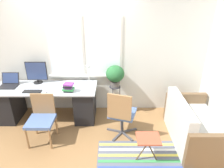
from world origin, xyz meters
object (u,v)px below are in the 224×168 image
laptop (8,84)px  book_stack (68,88)px  monitor (36,72)px  keyboard (32,92)px  couch_loveseat (193,127)px  folding_stool (148,140)px  desk_chair_wooden (41,118)px  potted_plant (115,75)px  plant_stand (115,90)px  mouse (46,91)px  desk_lamp (88,71)px  office_chair_swivel (121,113)px

laptop → book_stack: (1.27, -0.25, 0.03)m
monitor → keyboard: bearing=-86.8°
couch_loveseat → folding_stool: 1.05m
desk_chair_wooden → potted_plant: 1.65m
keyboard → plant_stand: size_ratio=0.52×
mouse → laptop: bearing=161.3°
monitor → desk_chair_wooden: monitor is taller
keyboard → desk_chair_wooden: 0.62m
mouse → potted_plant: (1.34, 0.41, 0.18)m
desk_lamp → laptop: bearing=-175.9°
keyboard → desk_chair_wooden: desk_chair_wooden is taller
couch_loveseat → laptop: bearing=77.9°
keyboard → couch_loveseat: 3.10m
monitor → office_chair_swivel: bearing=-25.0°
plant_stand → desk_lamp: bearing=-179.3°
keyboard → book_stack: (0.71, 0.02, 0.08)m
desk_chair_wooden → potted_plant: size_ratio=1.86×
couch_loveseat → potted_plant: (-1.41, 0.89, 0.66)m
office_chair_swivel → keyboard: bearing=4.9°
keyboard → potted_plant: (1.61, 0.39, 0.19)m
book_stack → office_chair_swivel: office_chair_swivel is taller
laptop → keyboard: size_ratio=1.01×
desk_chair_wooden → folding_stool: size_ratio=1.85×
desk_chair_wooden → laptop: bearing=139.6°
potted_plant → desk_lamp: bearing=-179.3°
keyboard → mouse: size_ratio=4.88×
keyboard → mouse: (0.27, -0.01, 0.01)m
book_stack → plant_stand: size_ratio=0.34×
laptop → monitor: 0.59m
desk_chair_wooden → plant_stand: bearing=33.8°
laptop → mouse: (0.84, -0.28, -0.04)m
desk_lamp → couch_loveseat: size_ratio=0.31×
desk_lamp → couch_loveseat: desk_lamp is taller
desk_chair_wooden → book_stack: bearing=50.2°
plant_stand → office_chair_swivel: bearing=-82.3°
couch_loveseat → potted_plant: 1.79m
keyboard → folding_stool: bearing=-25.5°
book_stack → plant_stand: 1.01m
keyboard → plant_stand: (1.61, 0.39, -0.17)m
mouse → book_stack: book_stack is taller
monitor → mouse: bearing=-55.9°
laptop → keyboard: laptop is taller
office_chair_swivel → plant_stand: bearing=-64.7°
keyboard → folding_stool: size_ratio=0.76×
book_stack → folding_stool: size_ratio=0.49×
monitor → folding_stool: 2.63m
mouse → potted_plant: bearing=16.9°
monitor → desk_lamp: size_ratio=1.09×
desk_chair_wooden → office_chair_swivel: office_chair_swivel is taller
keyboard → mouse: 0.27m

